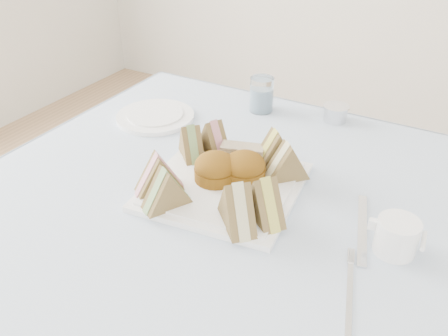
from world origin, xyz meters
The scene contains 20 objects.
table centered at (0.00, 0.00, 0.37)m, with size 0.90×0.90×0.74m, color brown.
tablecloth centered at (0.00, 0.00, 0.74)m, with size 1.02×1.02×0.01m, color silver.
serving_plate centered at (-0.01, 0.04, 0.75)m, with size 0.29×0.29×0.01m, color white.
sandwich_fl_a centered at (-0.11, -0.04, 0.80)m, with size 0.10×0.04×0.08m, color olive, non-canonical shape.
sandwich_fl_b centered at (-0.07, -0.08, 0.80)m, with size 0.09×0.04×0.08m, color olive, non-canonical shape.
sandwich_fr_a centered at (0.11, -0.02, 0.80)m, with size 0.10×0.05×0.09m, color olive, non-canonical shape.
sandwich_fr_b centered at (0.07, -0.06, 0.80)m, with size 0.10×0.05×0.09m, color olive, non-canonical shape.
sandwich_bl_a centered at (-0.12, 0.10, 0.80)m, with size 0.09×0.04×0.08m, color olive, non-canonical shape.
sandwich_bl_b centered at (-0.09, 0.14, 0.80)m, with size 0.09×0.04×0.08m, color olive, non-canonical shape.
sandwich_br_a centered at (0.09, 0.12, 0.80)m, with size 0.09×0.04×0.08m, color olive, non-canonical shape.
sandwich_br_b centered at (0.05, 0.15, 0.80)m, with size 0.10×0.04×0.09m, color olive, non-canonical shape.
scone_left centered at (-0.03, 0.04, 0.79)m, with size 0.09×0.09×0.06m, color brown.
scone_right centered at (0.02, 0.07, 0.79)m, with size 0.09×0.09×0.06m, color brown.
pastry_slice centered at (-0.01, 0.13, 0.78)m, with size 0.09×0.04×0.04m, color tan.
side_plate centered at (-0.32, 0.23, 0.75)m, with size 0.20×0.20×0.01m, color white.
water_glass centered at (-0.11, 0.41, 0.79)m, with size 0.06×0.06×0.09m, color white.
tea_strainer centered at (0.09, 0.45, 0.76)m, with size 0.07×0.07×0.04m, color silver.
knife centered at (0.27, 0.05, 0.75)m, with size 0.02×0.20×0.00m, color silver.
fork centered at (0.30, -0.12, 0.75)m, with size 0.01×0.16×0.00m, color silver.
creamer_jug centered at (0.33, 0.02, 0.78)m, with size 0.07×0.07×0.06m, color white.
Camera 1 is at (0.38, -0.65, 1.30)m, focal length 38.00 mm.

